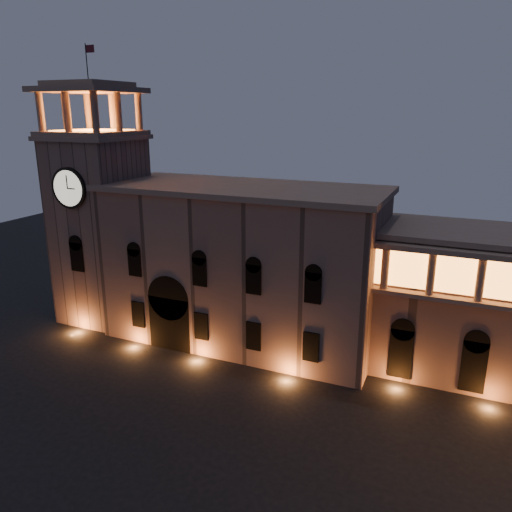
# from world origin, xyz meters

# --- Properties ---
(ground) EXTENTS (160.00, 160.00, 0.00)m
(ground) POSITION_xyz_m (0.00, 0.00, 0.00)
(ground) COLOR black
(ground) RESTS_ON ground
(government_building) EXTENTS (30.80, 12.80, 17.60)m
(government_building) POSITION_xyz_m (-2.08, 21.93, 8.77)
(government_building) COLOR #7C5D51
(government_building) RESTS_ON ground
(clock_tower) EXTENTS (9.80, 9.80, 32.40)m
(clock_tower) POSITION_xyz_m (-20.50, 20.98, 12.50)
(clock_tower) COLOR #7C5D51
(clock_tower) RESTS_ON ground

